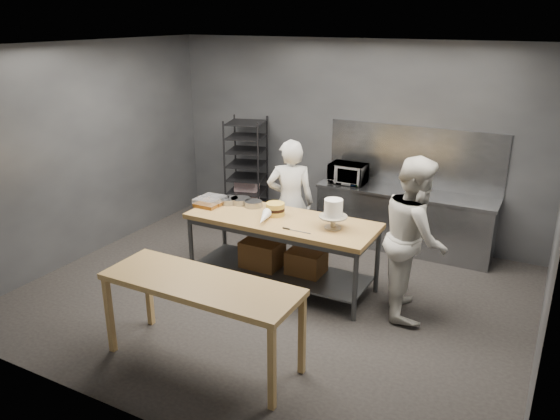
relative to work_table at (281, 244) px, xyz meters
The scene contains 16 objects.
ground 0.65m from the work_table, 80.08° to the right, with size 6.00×6.00×0.00m, color black.
back_wall 2.38m from the work_table, 88.60° to the left, with size 6.00×0.04×3.00m, color #4C4F54.
work_table is the anchor object (origin of this frame).
near_counter 1.87m from the work_table, 86.99° to the right, with size 2.00×0.70×0.90m.
back_counter 2.15m from the work_table, 60.65° to the left, with size 2.60×0.60×0.90m.
splashback_panel 2.54m from the work_table, 64.14° to the left, with size 2.60×0.02×0.90m, color slate.
speed_rack 2.42m from the work_table, 131.81° to the left, with size 0.75×0.79×1.75m.
chef_behind 0.78m from the work_table, 107.88° to the left, with size 0.64×0.42×1.77m, color silver.
chef_right 1.69m from the work_table, ahead, with size 0.91×0.71×1.88m, color silver.
microwave 1.94m from the work_table, 85.44° to the left, with size 0.54×0.37×0.30m, color black.
frosted_cake_stand 0.90m from the work_table, ahead, with size 0.34×0.34×0.36m.
layer_cake 0.45m from the work_table, 152.19° to the left, with size 0.24×0.24×0.16m.
cake_pans 0.92m from the work_table, 166.81° to the left, with size 0.75×0.36×0.07m.
piping_bag 0.49m from the work_table, 116.61° to the right, with size 0.12×0.12×0.38m, color white.
offset_spatula 0.56m from the work_table, 43.97° to the right, with size 0.36×0.02×0.02m.
pastry_clamshells 1.14m from the work_table, behind, with size 0.32×0.37×0.11m.
Camera 1 is at (2.93, -5.33, 3.32)m, focal length 35.00 mm.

